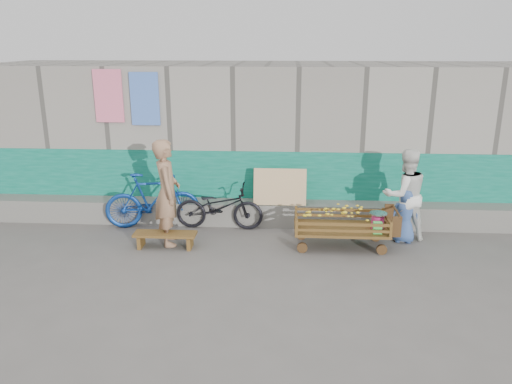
# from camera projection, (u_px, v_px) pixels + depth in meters

# --- Properties ---
(ground) EXTENTS (80.00, 80.00, 0.00)m
(ground) POSITION_uv_depth(u_px,v_px,m) (257.00, 278.00, 7.60)
(ground) COLOR #595651
(ground) RESTS_ON ground
(building_wall) EXTENTS (12.00, 3.50, 3.00)m
(building_wall) POSITION_uv_depth(u_px,v_px,m) (268.00, 135.00, 11.04)
(building_wall) COLOR gray
(building_wall) RESTS_ON ground
(banana_cart) EXTENTS (1.75, 0.80, 0.75)m
(banana_cart) POSITION_uv_depth(u_px,v_px,m) (339.00, 219.00, 8.59)
(banana_cart) COLOR #553B17
(banana_cart) RESTS_ON ground
(bench) EXTENTS (1.08, 0.32, 0.27)m
(bench) POSITION_uv_depth(u_px,v_px,m) (165.00, 237.00, 8.66)
(bench) COLOR #553B17
(bench) RESTS_ON ground
(vendor_man) EXTENTS (0.61, 0.77, 1.87)m
(vendor_man) POSITION_uv_depth(u_px,v_px,m) (167.00, 192.00, 8.65)
(vendor_man) COLOR #986F52
(vendor_man) RESTS_ON ground
(woman) EXTENTS (0.94, 0.80, 1.67)m
(woman) POSITION_uv_depth(u_px,v_px,m) (405.00, 195.00, 8.86)
(woman) COLOR white
(woman) RESTS_ON ground
(child) EXTENTS (0.54, 0.40, 1.00)m
(child) POSITION_uv_depth(u_px,v_px,m) (405.00, 215.00, 8.82)
(child) COLOR #365590
(child) RESTS_ON ground
(bicycle_dark) EXTENTS (1.67, 0.62, 0.87)m
(bicycle_dark) POSITION_uv_depth(u_px,v_px,m) (219.00, 207.00, 9.48)
(bicycle_dark) COLOR black
(bicycle_dark) RESTS_ON ground
(bicycle_blue) EXTENTS (1.86, 0.83, 1.08)m
(bicycle_blue) POSITION_uv_depth(u_px,v_px,m) (153.00, 200.00, 9.52)
(bicycle_blue) COLOR navy
(bicycle_blue) RESTS_ON ground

